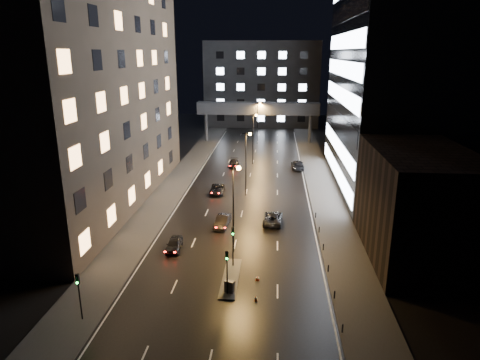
{
  "coord_description": "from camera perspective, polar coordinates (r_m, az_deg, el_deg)",
  "views": [
    {
      "loc": [
        4.43,
        -36.06,
        21.84
      ],
      "look_at": [
        -0.52,
        23.19,
        4.0
      ],
      "focal_mm": 32.0,
      "sensor_mm": 36.0,
      "label": 1
    }
  ],
  "objects": [
    {
      "name": "building_right_low",
      "position": [
        50.24,
        22.59,
        -3.01
      ],
      "size": [
        10.0,
        18.0,
        12.0
      ],
      "primitive_type": "cube",
      "color": "black",
      "rests_on": "ground"
    },
    {
      "name": "streetlight_near",
      "position": [
        46.85,
        -0.71,
        -2.42
      ],
      "size": [
        1.45,
        0.5,
        10.15
      ],
      "color": "black",
      "rests_on": "ground"
    },
    {
      "name": "car_away_b",
      "position": [
        55.85,
        -2.35,
        -5.52
      ],
      "size": [
        1.98,
        4.56,
        1.46
      ],
      "primitive_type": "imported",
      "rotation": [
        0.0,
        0.0,
        -0.1
      ],
      "color": "black",
      "rests_on": "ground"
    },
    {
      "name": "streetlight_mid_a",
      "position": [
        66.01,
        0.94,
        3.26
      ],
      "size": [
        1.45,
        0.5,
        10.15
      ],
      "color": "black",
      "rests_on": "ground"
    },
    {
      "name": "bollard_row",
      "position": [
        47.98,
        11.35,
        -10.13
      ],
      "size": [
        0.12,
        25.12,
        0.9
      ],
      "color": "black",
      "rests_on": "ground"
    },
    {
      "name": "building_far",
      "position": [
        134.46,
        2.95,
        12.7
      ],
      "size": [
        34.0,
        14.0,
        25.0
      ],
      "primitive_type": "cube",
      "color": "#333335",
      "rests_on": "ground"
    },
    {
      "name": "cone_a",
      "position": [
        43.71,
        2.34,
        -12.95
      ],
      "size": [
        0.49,
        0.49,
        0.45
      ],
      "primitive_type": "cone",
      "rotation": [
        0.0,
        0.0,
        0.26
      ],
      "color": "#F23F0C",
      "rests_on": "ground"
    },
    {
      "name": "traffic_signal_near",
      "position": [
        44.86,
        -0.95,
        -8.0
      ],
      "size": [
        0.28,
        0.34,
        4.4
      ],
      "color": "black",
      "rests_on": "median_island"
    },
    {
      "name": "car_away_a",
      "position": [
        50.18,
        -8.76,
        -8.45
      ],
      "size": [
        1.8,
        4.07,
        1.36
      ],
      "primitive_type": "imported",
      "rotation": [
        0.0,
        0.0,
        0.05
      ],
      "color": "black",
      "rests_on": "ground"
    },
    {
      "name": "sidewalk_left",
      "position": [
        76.22,
        -8.26,
        -0.07
      ],
      "size": [
        5.0,
        110.0,
        0.15
      ],
      "primitive_type": "cube",
      "color": "#383533",
      "rests_on": "ground"
    },
    {
      "name": "sidewalk_right",
      "position": [
        74.75,
        10.76,
        -0.53
      ],
      "size": [
        5.0,
        110.0,
        0.15
      ],
      "primitive_type": "cube",
      "color": "#383533",
      "rests_on": "ground"
    },
    {
      "name": "ground",
      "position": [
        79.26,
        1.39,
        0.7
      ],
      "size": [
        160.0,
        160.0,
        0.0
      ],
      "primitive_type": "plane",
      "color": "black",
      "rests_on": "ground"
    },
    {
      "name": "utility_cabinet",
      "position": [
        41.37,
        -1.42,
        -13.99
      ],
      "size": [
        1.0,
        0.76,
        1.15
      ],
      "primitive_type": "cube",
      "rotation": [
        0.0,
        0.0,
        -0.34
      ],
      "color": "#49494B",
      "rests_on": "median_island"
    },
    {
      "name": "streetlight_mid_b",
      "position": [
        85.55,
        1.85,
        6.36
      ],
      "size": [
        1.45,
        0.5,
        10.15
      ],
      "color": "black",
      "rests_on": "ground"
    },
    {
      "name": "building_left",
      "position": [
        65.84,
        -20.0,
        14.14
      ],
      "size": [
        15.0,
        48.0,
        40.0
      ],
      "primitive_type": "cube",
      "color": "#2D2319",
      "rests_on": "ground"
    },
    {
      "name": "streetlight_far",
      "position": [
        105.27,
        2.43,
        8.31
      ],
      "size": [
        1.45,
        0.5,
        10.15
      ],
      "color": "black",
      "rests_on": "ground"
    },
    {
      "name": "car_toward_a",
      "position": [
        57.1,
        4.42,
        -5.06
      ],
      "size": [
        2.69,
        5.28,
        1.43
      ],
      "primitive_type": "imported",
      "rotation": [
        0.0,
        0.0,
        3.08
      ],
      "color": "black",
      "rests_on": "ground"
    },
    {
      "name": "car_toward_b",
      "position": [
        84.0,
        7.69,
        2.05
      ],
      "size": [
        2.41,
        5.67,
        1.63
      ],
      "primitive_type": "imported",
      "rotation": [
        0.0,
        0.0,
        3.16
      ],
      "color": "black",
      "rests_on": "ground"
    },
    {
      "name": "building_right_glass",
      "position": [
        74.94,
        21.6,
        16.1
      ],
      "size": [
        20.0,
        36.0,
        45.0
      ],
      "primitive_type": "cube",
      "color": "black",
      "rests_on": "ground"
    },
    {
      "name": "skybridge",
      "position": [
        107.01,
        2.4,
        9.44
      ],
      "size": [
        30.0,
        3.0,
        10.0
      ],
      "color": "#333335",
      "rests_on": "ground"
    },
    {
      "name": "cone_b",
      "position": [
        40.5,
        2.1,
        -15.49
      ],
      "size": [
        0.41,
        0.41,
        0.54
      ],
      "primitive_type": "cone",
      "rotation": [
        0.0,
        0.0,
        0.34
      ],
      "color": "#FF5D0D",
      "rests_on": "ground"
    },
    {
      "name": "car_away_c",
      "position": [
        68.86,
        -3.06,
        -1.24
      ],
      "size": [
        2.3,
        4.79,
        1.32
      ],
      "primitive_type": "imported",
      "rotation": [
        0.0,
        0.0,
        0.02
      ],
      "color": "black",
      "rests_on": "ground"
    },
    {
      "name": "car_away_d",
      "position": [
        84.67,
        -0.81,
        2.22
      ],
      "size": [
        2.11,
        4.71,
        1.34
      ],
      "primitive_type": "imported",
      "rotation": [
        0.0,
        0.0,
        0.05
      ],
      "color": "black",
      "rests_on": "ground"
    },
    {
      "name": "median_island",
      "position": [
        44.04,
        -1.26,
        -12.92
      ],
      "size": [
        1.6,
        8.0,
        0.15
      ],
      "primitive_type": "cube",
      "color": "#383533",
      "rests_on": "ground"
    },
    {
      "name": "traffic_signal_corner",
      "position": [
        38.91,
        -20.7,
        -13.55
      ],
      "size": [
        0.28,
        0.34,
        4.4
      ],
      "color": "black",
      "rests_on": "ground"
    },
    {
      "name": "traffic_signal_far",
      "position": [
        39.96,
        -1.75,
        -11.28
      ],
      "size": [
        0.28,
        0.34,
        4.4
      ],
      "color": "black",
      "rests_on": "median_island"
    }
  ]
}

